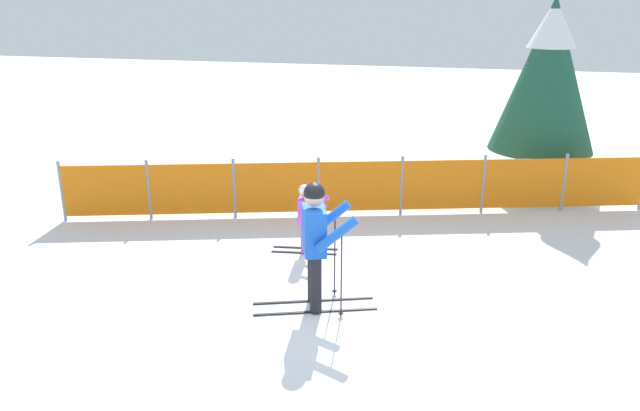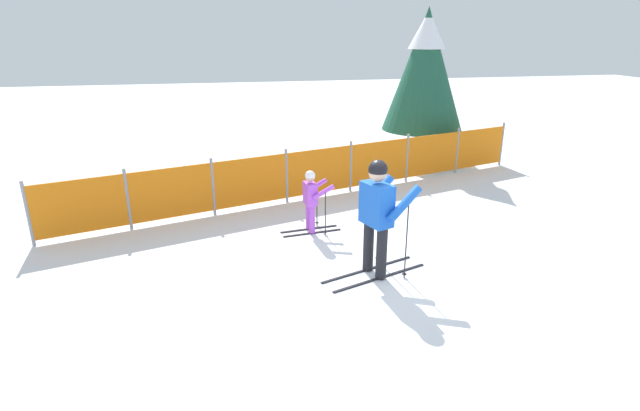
% 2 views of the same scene
% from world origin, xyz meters
% --- Properties ---
extents(ground_plane, '(60.00, 60.00, 0.00)m').
position_xyz_m(ground_plane, '(0.00, 0.00, 0.00)').
color(ground_plane, white).
extents(skier_adult, '(1.76, 1.02, 1.84)m').
position_xyz_m(skier_adult, '(-0.09, 0.15, 1.10)').
color(skier_adult, black).
rests_on(skier_adult, ground_plane).
extents(skier_child, '(1.14, 0.56, 1.19)m').
position_xyz_m(skier_child, '(-0.75, 2.04, 0.70)').
color(skier_child, black).
rests_on(skier_child, ground_plane).
extents(safety_fence, '(11.05, 3.44, 1.20)m').
position_xyz_m(safety_fence, '(-0.18, 4.06, 0.60)').
color(safety_fence, gray).
rests_on(safety_fence, ground_plane).
extents(conifer_far, '(2.25, 2.25, 4.18)m').
position_xyz_m(conifer_far, '(3.37, 6.83, 2.59)').
color(conifer_far, '#4C3823').
rests_on(conifer_far, ground_plane).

